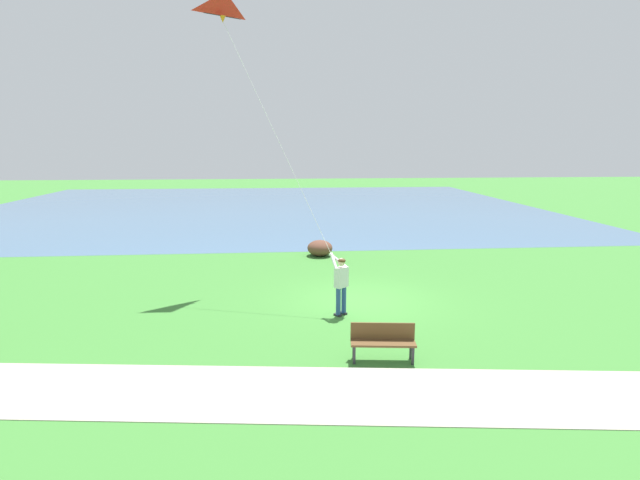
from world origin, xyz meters
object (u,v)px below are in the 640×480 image
person_kite_flyer (341,281)px  park_bench_near_walkway (383,339)px  flying_kite (226,8)px  lakeside_shrub (320,248)px

person_kite_flyer → park_bench_near_walkway: 3.36m
flying_kite → park_bench_near_walkway: flying_kite is taller
park_bench_near_walkway → lakeside_shrub: bearing=2.3°
park_bench_near_walkway → lakeside_shrub: park_bench_near_walkway is taller
park_bench_near_walkway → flying_kite: bearing=28.5°
person_kite_flyer → lakeside_shrub: size_ratio=1.44×
lakeside_shrub → park_bench_near_walkway: bearing=-177.7°
flying_kite → park_bench_near_walkway: (-7.34, -3.98, -8.94)m
lakeside_shrub → flying_kite: bearing=139.7°
person_kite_flyer → park_bench_near_walkway: size_ratio=1.19×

